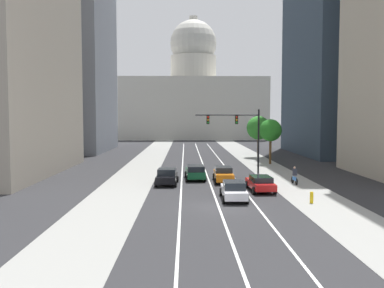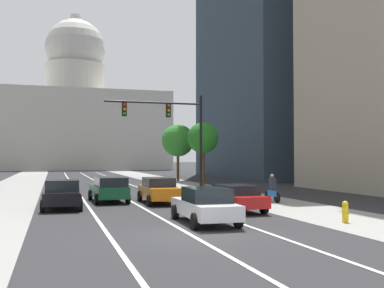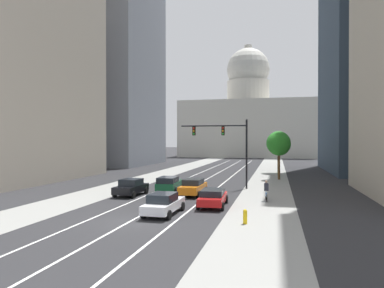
{
  "view_description": "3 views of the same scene",
  "coord_description": "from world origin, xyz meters",
  "views": [
    {
      "loc": [
        -2.41,
        -29.54,
        6.54
      ],
      "look_at": [
        -1.66,
        16.23,
        3.48
      ],
      "focal_mm": 38.89,
      "sensor_mm": 36.0,
      "label": 1
    },
    {
      "loc": [
        -4.65,
        -15.59,
        2.73
      ],
      "look_at": [
        2.94,
        9.67,
        3.5
      ],
      "focal_mm": 43.27,
      "sensor_mm": 36.0,
      "label": 2
    },
    {
      "loc": [
        8.95,
        -20.46,
        5.09
      ],
      "look_at": [
        -0.98,
        20.83,
        4.68
      ],
      "focal_mm": 33.01,
      "sensor_mm": 36.0,
      "label": 3
    }
  ],
  "objects": [
    {
      "name": "car_green",
      "position": [
        -1.38,
        12.92,
        0.82
      ],
      "size": [
        2.19,
        4.66,
        1.55
      ],
      "rotation": [
        0.0,
        0.0,
        1.62
      ],
      "color": "#14512D",
      "rests_on": "ground"
    },
    {
      "name": "car_white",
      "position": [
        1.39,
        2.61,
        0.76
      ],
      "size": [
        2.02,
        4.68,
        1.49
      ],
      "rotation": [
        0.0,
        0.0,
        1.56
      ],
      "color": "silver",
      "rests_on": "ground"
    },
    {
      "name": "car_black",
      "position": [
        -4.17,
        9.91,
        0.79
      ],
      "size": [
        2.19,
        4.21,
        1.54
      ],
      "rotation": [
        0.0,
        0.0,
        1.53
      ],
      "color": "black",
      "rests_on": "ground"
    },
    {
      "name": "street_tree_near_right",
      "position": [
        9.22,
        36.28,
        4.68
      ],
      "size": [
        3.75,
        3.75,
        6.58
      ],
      "color": "#51381E",
      "rests_on": "ground"
    },
    {
      "name": "street_tree_mid_right",
      "position": [
        9.24,
        26.93,
        4.59
      ],
      "size": [
        3.02,
        3.02,
        6.14
      ],
      "color": "#51381E",
      "rests_on": "ground"
    },
    {
      "name": "capitol_building",
      "position": [
        0.0,
        93.5,
        11.88
      ],
      "size": [
        41.03,
        22.05,
        35.61
      ],
      "color": "beige",
      "rests_on": "ground"
    },
    {
      "name": "ground_plane",
      "position": [
        0.0,
        40.0,
        0.0
      ],
      "size": [
        400.0,
        400.0,
        0.0
      ],
      "primitive_type": "plane",
      "color": "#2B2B2D"
    },
    {
      "name": "traffic_signal_mast",
      "position": [
        3.71,
        17.06,
        5.15
      ],
      "size": [
        7.23,
        0.39,
        7.32
      ],
      "color": "black",
      "rests_on": "ground"
    },
    {
      "name": "sidewalk_left",
      "position": [
        -7.98,
        35.0,
        0.01
      ],
      "size": [
        4.84,
        130.0,
        0.01
      ],
      "primitive_type": "cube",
      "color": "gray",
      "rests_on": "ground"
    },
    {
      "name": "sidewalk_right",
      "position": [
        7.98,
        35.0,
        0.01
      ],
      "size": [
        4.84,
        130.0,
        0.01
      ],
      "primitive_type": "cube",
      "color": "gray",
      "rests_on": "ground"
    },
    {
      "name": "lane_stripe_right",
      "position": [
        2.78,
        25.0,
        0.01
      ],
      "size": [
        0.16,
        90.0,
        0.01
      ],
      "primitive_type": "cube",
      "color": "white",
      "rests_on": "ground"
    },
    {
      "name": "car_orange",
      "position": [
        1.39,
        11.43,
        0.8
      ],
      "size": [
        1.98,
        4.68,
        1.52
      ],
      "rotation": [
        0.0,
        0.0,
        1.56
      ],
      "color": "orange",
      "rests_on": "ground"
    },
    {
      "name": "car_red",
      "position": [
        4.17,
        6.32,
        0.72
      ],
      "size": [
        2.17,
        4.67,
        1.34
      ],
      "rotation": [
        0.0,
        0.0,
        1.62
      ],
      "color": "red",
      "rests_on": "ground"
    },
    {
      "name": "cyclist",
      "position": [
        8.11,
        9.9,
        0.85
      ],
      "size": [
        0.39,
        1.7,
        1.72
      ],
      "rotation": [
        0.0,
        0.0,
        1.67
      ],
      "color": "black",
      "rests_on": "ground"
    },
    {
      "name": "fire_hydrant",
      "position": [
        7.09,
        1.15,
        0.46
      ],
      "size": [
        0.26,
        0.35,
        0.91
      ],
      "color": "yellow",
      "rests_on": "ground"
    },
    {
      "name": "lane_stripe_left",
      "position": [
        -2.78,
        25.0,
        0.01
      ],
      "size": [
        0.16,
        90.0,
        0.01
      ],
      "primitive_type": "cube",
      "color": "white",
      "rests_on": "ground"
    },
    {
      "name": "lane_stripe_center",
      "position": [
        0.0,
        25.0,
        0.01
      ],
      "size": [
        0.16,
        90.0,
        0.01
      ],
      "primitive_type": "cube",
      "color": "white",
      "rests_on": "ground"
    }
  ]
}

